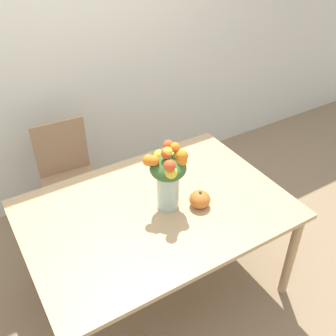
# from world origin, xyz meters

# --- Properties ---
(ground_plane) EXTENTS (12.00, 12.00, 0.00)m
(ground_plane) POSITION_xyz_m (0.00, 0.00, 0.00)
(ground_plane) COLOR #8E7556
(wall_back) EXTENTS (8.00, 0.06, 2.70)m
(wall_back) POSITION_xyz_m (0.00, 1.34, 1.35)
(wall_back) COLOR silver
(wall_back) RESTS_ON ground_plane
(dining_table) EXTENTS (1.57, 1.10, 0.74)m
(dining_table) POSITION_xyz_m (0.00, 0.00, 0.66)
(dining_table) COLOR tan
(dining_table) RESTS_ON ground_plane
(flower_vase) EXTENTS (0.25, 0.24, 0.42)m
(flower_vase) POSITION_xyz_m (0.07, -0.02, 0.97)
(flower_vase) COLOR #B2CCBC
(flower_vase) RESTS_ON dining_table
(pumpkin) EXTENTS (0.13, 0.13, 0.12)m
(pumpkin) POSITION_xyz_m (0.23, -0.12, 0.79)
(pumpkin) COLOR orange
(pumpkin) RESTS_ON dining_table
(dining_chair_near_window) EXTENTS (0.45, 0.45, 0.91)m
(dining_chair_near_window) POSITION_xyz_m (-0.26, 0.88, 0.48)
(dining_chair_near_window) COLOR #9E7A56
(dining_chair_near_window) RESTS_ON ground_plane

